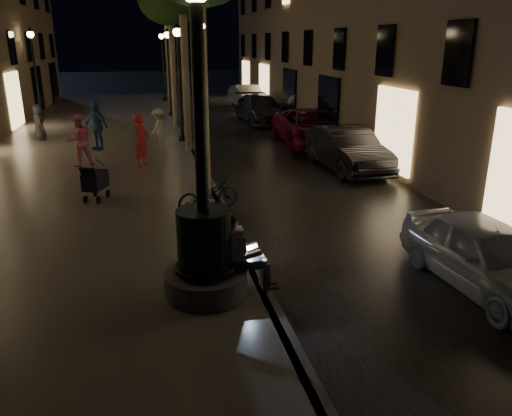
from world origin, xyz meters
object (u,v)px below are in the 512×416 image
object	(u,v)px
lamp_curb_c	(169,61)
car_rear	(261,109)
pedestrian_red	(141,141)
car_third	(312,128)
lamp_curb_a	(201,83)
car_front	(486,255)
lamp_curb_d	(163,57)
tree_far	(165,3)
car_second	(347,149)
pedestrian_dark	(39,122)
pedestrian_blue	(96,126)
tree_third	(170,0)
lamp_curb_b	(179,68)
pedestrian_pink	(79,140)
car_fifth	(247,97)
lamp_left_c	(34,62)
bicycle	(208,195)
seated_man_laptop	(241,251)
pedestrian_white	(159,128)
stroller	(95,181)
fountain_lamppost	(204,238)

from	to	relation	value
lamp_curb_c	car_rear	size ratio (longest dim) A/B	0.94
lamp_curb_c	pedestrian_red	size ratio (longest dim) A/B	2.68
car_third	car_rear	bearing A→B (deg)	98.00
lamp_curb_a	car_rear	size ratio (longest dim) A/B	0.94
car_front	lamp_curb_d	bearing A→B (deg)	95.41
tree_far	lamp_curb_d	size ratio (longest dim) A/B	1.56
lamp_curb_d	car_rear	xyz separation A→B (m)	(4.79, -10.35, -2.49)
car_rear	car_second	bearing A→B (deg)	-89.61
lamp_curb_c	pedestrian_dark	xyz separation A→B (m)	(-6.01, -6.49, -2.26)
pedestrian_red	pedestrian_blue	xyz separation A→B (m)	(-1.72, 3.29, 0.05)
tree_third	lamp_curb_b	size ratio (longest dim) A/B	1.50
lamp_curb_c	pedestrian_blue	bearing A→B (deg)	-110.46
pedestrian_pink	pedestrian_dark	distance (m)	5.87
car_fifth	car_front	bearing A→B (deg)	-97.02
lamp_left_c	pedestrian_red	bearing A→B (deg)	-66.49
car_front	car_rear	world-z (taller)	car_rear
tree_third	car_front	distance (m)	19.76
bicycle	lamp_curb_a	bearing A→B (deg)	-23.10
car_third	pedestrian_pink	xyz separation A→B (m)	(-9.21, -2.65, 0.34)
lamp_curb_c	car_fifth	xyz separation A→B (m)	(5.34, 4.13, -2.48)
seated_man_laptop	car_fifth	xyz separation A→B (m)	(5.43, 26.13, -0.17)
lamp_curb_c	lamp_curb_d	distance (m)	8.00
car_front	pedestrian_white	world-z (taller)	pedestrian_white
lamp_curb_c	tree_third	bearing A→B (deg)	-90.00
tree_far	pedestrian_white	size ratio (longest dim) A/B	4.78
car_second	car_rear	size ratio (longest dim) A/B	0.88
lamp_left_c	car_front	distance (m)	25.35
seated_man_laptop	bicycle	world-z (taller)	seated_man_laptop
lamp_curb_a	car_second	distance (m)	6.26
pedestrian_red	bicycle	size ratio (longest dim) A/B	1.08
stroller	car_rear	xyz separation A→B (m)	(7.73, 13.76, -0.00)
fountain_lamppost	lamp_curb_b	size ratio (longest dim) A/B	1.08
pedestrian_white	pedestrian_dark	bearing A→B (deg)	-80.69
lamp_left_c	car_front	xyz separation A→B (m)	(11.40, -22.49, -2.59)
seated_man_laptop	car_second	world-z (taller)	seated_man_laptop
tree_third	car_second	size ratio (longest dim) A/B	1.59
lamp_curb_d	car_front	distance (m)	30.90
lamp_left_c	pedestrian_white	bearing A→B (deg)	-56.51
stroller	car_third	distance (m)	10.83
car_fifth	pedestrian_white	xyz separation A→B (m)	(-6.34, -13.36, 0.23)
fountain_lamppost	lamp_curb_b	bearing A→B (deg)	87.14
car_second	car_rear	xyz separation A→B (m)	(-0.45, 11.32, -0.00)
fountain_lamppost	tree_third	bearing A→B (deg)	87.77
tree_far	pedestrian_red	world-z (taller)	tree_far
car_front	pedestrian_red	world-z (taller)	pedestrian_red
car_second	pedestrian_dark	xyz separation A→B (m)	(-11.26, 7.18, 0.23)
lamp_curb_a	car_front	distance (m)	8.21
seated_man_laptop	lamp_curb_d	size ratio (longest dim) A/B	0.29
pedestrian_dark	bicycle	xyz separation A→B (m)	(5.91, -11.18, -0.34)
tree_third	lamp_curb_c	size ratio (longest dim) A/B	1.50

